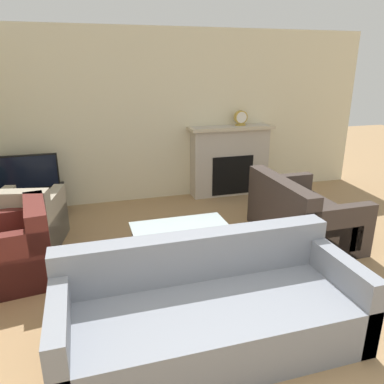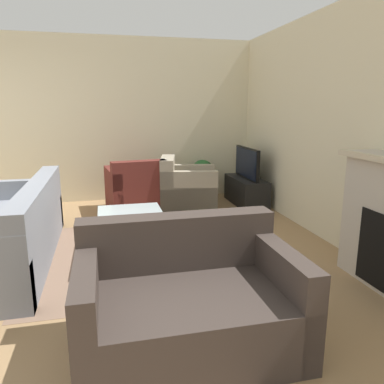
{
  "view_description": "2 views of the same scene",
  "coord_description": "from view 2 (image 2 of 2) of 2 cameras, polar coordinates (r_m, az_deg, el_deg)",
  "views": [
    {
      "loc": [
        -0.85,
        -1.54,
        2.15
      ],
      "look_at": [
        0.38,
        2.58,
        0.68
      ],
      "focal_mm": 35.0,
      "sensor_mm": 36.0,
      "label": 1
    },
    {
      "loc": [
        3.99,
        1.84,
        1.58
      ],
      "look_at": [
        0.4,
        2.69,
        0.74
      ],
      "focal_mm": 35.0,
      "sensor_mm": 36.0,
      "label": 2
    }
  ],
  "objects": [
    {
      "name": "armchair_by_window",
      "position": [
        5.83,
        -8.58,
        0.01
      ],
      "size": [
        0.99,
        0.91,
        0.82
      ],
      "rotation": [
        0.0,
        0.0,
        -1.44
      ],
      "color": "#5B231E",
      "rests_on": "ground_plane"
    },
    {
      "name": "potted_plant",
      "position": [
        6.5,
        1.62,
        2.75
      ],
      "size": [
        0.38,
        0.38,
        0.69
      ],
      "color": "#47474C",
      "rests_on": "ground_plane"
    },
    {
      "name": "tv",
      "position": [
        6.17,
        8.37,
        4.4
      ],
      "size": [
        0.92,
        0.06,
        0.5
      ],
      "color": "black",
      "rests_on": "tv_stand"
    },
    {
      "name": "coffee_table",
      "position": [
        4.05,
        -9.19,
        -4.22
      ],
      "size": [
        1.08,
        0.7,
        0.44
      ],
      "color": "#333338",
      "rests_on": "ground_plane"
    },
    {
      "name": "area_rug",
      "position": [
        4.18,
        -10.4,
        -9.53
      ],
      "size": [
        2.28,
        1.9,
        0.0
      ],
      "color": "#896B56",
      "rests_on": "ground_plane"
    },
    {
      "name": "tv_stand",
      "position": [
        6.25,
        8.25,
        0.15
      ],
      "size": [
        1.01,
        0.43,
        0.44
      ],
      "color": "black",
      "rests_on": "ground_plane"
    },
    {
      "name": "wall_back",
      "position": [
        4.76,
        19.91,
        9.35
      ],
      "size": [
        7.98,
        0.06,
        2.7
      ],
      "color": "beige",
      "rests_on": "ground_plane"
    },
    {
      "name": "wall_left",
      "position": [
        6.52,
        -10.36,
        10.65
      ],
      "size": [
        0.06,
        7.4,
        2.7
      ],
      "color": "beige",
      "rests_on": "ground_plane"
    },
    {
      "name": "armchair_accent",
      "position": [
        5.85,
        -0.9,
        0.24
      ],
      "size": [
        0.93,
        0.99,
        0.82
      ],
      "rotation": [
        0.0,
        0.0,
        2.93
      ],
      "color": "#9E937F",
      "rests_on": "ground_plane"
    },
    {
      "name": "couch_sectional",
      "position": [
        4.31,
        -26.42,
        -6.01
      ],
      "size": [
        2.36,
        0.97,
        0.82
      ],
      "color": "gray",
      "rests_on": "ground_plane"
    },
    {
      "name": "couch_loveseat",
      "position": [
        2.61,
        -0.74,
        -16.73
      ],
      "size": [
        0.94,
        1.42,
        0.82
      ],
      "rotation": [
        0.0,
        0.0,
        1.57
      ],
      "color": "#3D332D",
      "rests_on": "ground_plane"
    }
  ]
}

